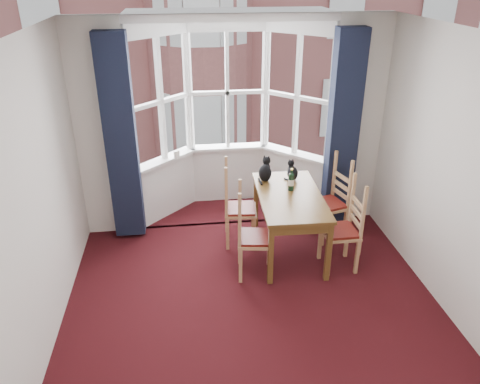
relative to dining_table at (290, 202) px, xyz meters
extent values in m
plane|color=black|center=(-0.60, -1.42, -0.69)|extent=(4.50, 4.50, 0.00)
plane|color=white|center=(-0.60, -1.42, 2.11)|extent=(4.50, 4.50, 0.00)
plane|color=silver|center=(-2.60, -1.42, 0.71)|extent=(0.00, 4.50, 4.50)
plane|color=silver|center=(1.40, -1.42, 0.71)|extent=(0.00, 4.50, 4.50)
cube|color=silver|center=(-2.25, 0.83, 0.71)|extent=(0.70, 0.12, 2.80)
cube|color=silver|center=(1.05, 0.83, 0.71)|extent=(0.70, 0.12, 2.80)
cube|color=#161C32|center=(-2.02, 0.65, 0.66)|extent=(0.38, 0.22, 2.60)
cube|color=#161C32|center=(0.82, 0.65, 0.66)|extent=(0.38, 0.22, 2.60)
cube|color=brown|center=(0.00, 0.00, 0.08)|extent=(0.81, 1.45, 0.04)
cube|color=brown|center=(-0.35, -0.65, -0.32)|extent=(0.06, 0.06, 0.75)
cube|color=brown|center=(-0.31, 0.67, -0.32)|extent=(0.06, 0.06, 0.75)
cube|color=brown|center=(0.31, -0.67, -0.32)|extent=(0.06, 0.06, 0.75)
cube|color=brown|center=(0.35, 0.65, -0.32)|extent=(0.06, 0.06, 0.75)
cube|color=tan|center=(-0.49, -0.44, -0.21)|extent=(0.45, 0.47, 0.06)
cube|color=#58140F|center=(-0.49, -0.44, -0.20)|extent=(0.41, 0.43, 0.03)
cube|color=tan|center=(-0.57, 0.28, -0.21)|extent=(0.44, 0.46, 0.06)
cube|color=#58140F|center=(-0.57, 0.28, -0.20)|extent=(0.40, 0.42, 0.03)
cube|color=tan|center=(0.52, -0.41, -0.21)|extent=(0.40, 0.42, 0.06)
cube|color=#58140F|center=(0.52, -0.41, -0.20)|extent=(0.36, 0.38, 0.03)
cube|color=tan|center=(0.58, 0.27, -0.21)|extent=(0.50, 0.51, 0.06)
cube|color=#58140F|center=(0.58, 0.27, -0.20)|extent=(0.45, 0.46, 0.03)
ellipsoid|color=black|center=(-0.23, 0.46, 0.20)|extent=(0.24, 0.27, 0.22)
sphere|color=black|center=(-0.20, 0.53, 0.34)|extent=(0.13, 0.13, 0.10)
cone|color=black|center=(-0.23, 0.54, 0.39)|extent=(0.05, 0.05, 0.05)
cone|color=black|center=(-0.18, 0.52, 0.39)|extent=(0.05, 0.05, 0.05)
ellipsoid|color=black|center=(0.13, 0.45, 0.18)|extent=(0.17, 0.20, 0.18)
sphere|color=black|center=(0.12, 0.51, 0.30)|extent=(0.10, 0.10, 0.09)
cone|color=black|center=(0.09, 0.50, 0.34)|extent=(0.04, 0.04, 0.04)
cone|color=black|center=(0.14, 0.51, 0.34)|extent=(0.04, 0.04, 0.04)
cylinder|color=black|center=(0.04, 0.13, 0.20)|extent=(0.07, 0.07, 0.20)
sphere|color=black|center=(0.04, 0.13, 0.30)|extent=(0.07, 0.07, 0.07)
cylinder|color=black|center=(0.04, 0.13, 0.34)|extent=(0.03, 0.03, 0.09)
cylinder|color=gold|center=(0.04, 0.13, 0.38)|extent=(0.03, 0.03, 0.02)
cylinder|color=silver|center=(0.04, 0.13, 0.21)|extent=(0.07, 0.07, 0.08)
cylinder|color=white|center=(-1.37, 1.18, 0.23)|extent=(0.06, 0.06, 0.11)
cylinder|color=white|center=(-1.34, 1.21, 0.23)|extent=(0.06, 0.06, 0.11)
plane|color=#333335|center=(-0.60, 30.83, -6.69)|extent=(80.00, 80.00, 0.00)
cube|color=#9C5550|center=(-0.60, 12.83, 0.31)|extent=(18.00, 6.00, 14.00)
cylinder|color=#9C5550|center=(-0.60, 9.83, 0.31)|extent=(3.20, 3.20, 14.00)
camera|label=1|loc=(-1.24, -4.97, 2.62)|focal=35.00mm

